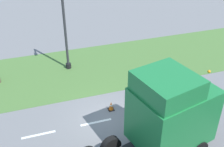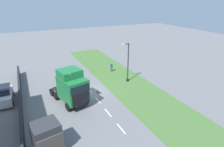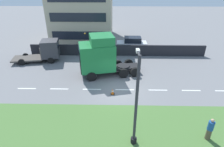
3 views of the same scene
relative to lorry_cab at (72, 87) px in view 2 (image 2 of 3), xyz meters
name	(u,v)px [view 2 (image 2 of 3)]	position (x,y,z in m)	size (l,w,h in m)	color
ground_plane	(91,92)	(-3.10, -1.93, -2.26)	(120.00, 120.00, 0.00)	slate
grass_verge	(128,84)	(-9.10, -1.93, -2.25)	(7.00, 44.00, 0.01)	#4C7538
lane_markings	(89,90)	(-3.10, -2.63, -2.26)	(0.16, 21.00, 0.00)	white
boundary_wall	(20,102)	(5.90, -1.93, -1.50)	(0.25, 24.00, 1.52)	#232328
lorry_cab	(72,87)	(0.00, 0.00, 0.00)	(4.03, 6.86, 4.64)	black
flatbed_truck	(48,139)	(3.88, 7.12, -0.83)	(3.18, 6.13, 2.71)	#333338
parked_car	(4,95)	(7.67, -4.04, -1.23)	(2.02, 4.33, 2.13)	silver
lamp_post	(128,65)	(-9.56, -2.95, 0.50)	(1.32, 0.39, 6.17)	black
pedestrian	(111,67)	(-9.18, -7.94, -1.43)	(0.39, 0.39, 1.69)	brown
traffic_cone_lead	(98,90)	(-3.91, -1.46, -1.97)	(0.36, 0.36, 0.58)	black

